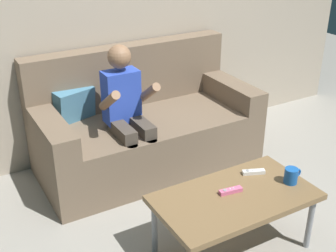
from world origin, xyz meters
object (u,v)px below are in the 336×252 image
Objects in this scene: person_seated_on_couch at (127,110)px; game_remote_white_center at (254,172)px; couch at (144,127)px; coffee_table at (235,200)px; game_remote_pink_near_edge at (231,191)px; coffee_mug at (291,176)px.

person_seated_on_couch is 7.23× the size of game_remote_white_center.
person_seated_on_couch is 0.99m from game_remote_white_center.
couch reaches higher than game_remote_white_center.
coffee_table is at bearing -151.72° from game_remote_white_center.
person_seated_on_couch is 1.00m from game_remote_pink_near_edge.
couch is 1.30m from coffee_mug.
couch reaches higher than game_remote_pink_near_edge.
person_seated_on_couch reaches higher than coffee_table.
person_seated_on_couch is at bearing 118.38° from coffee_mug.
person_seated_on_couch is 7.21× the size of game_remote_pink_near_edge.
coffee_mug is at bearing -55.36° from game_remote_white_center.
couch reaches higher than coffee_table.
game_remote_pink_near_edge is (-0.03, -1.16, 0.09)m from couch.
coffee_table is at bearing -90.78° from couch.
coffee_mug is at bearing -9.20° from coffee_table.
person_seated_on_couch reaches higher than game_remote_pink_near_edge.
coffee_table is 6.47× the size of game_remote_pink_near_edge.
person_seated_on_couch is at bearing 101.45° from game_remote_pink_near_edge.
couch is 1.82× the size of coffee_table.
couch is at bearing 101.73° from game_remote_white_center.
couch is at bearing 40.97° from person_seated_on_couch.
coffee_table is at bearing -73.24° from game_remote_pink_near_edge.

